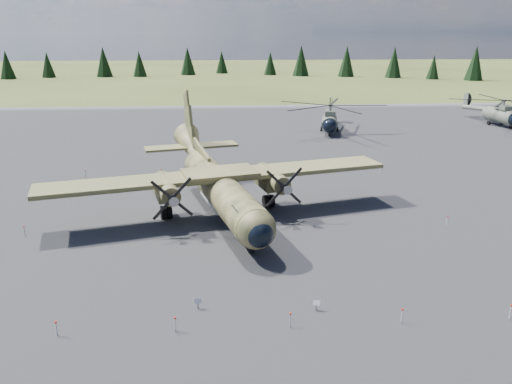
{
  "coord_description": "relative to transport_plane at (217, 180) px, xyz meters",
  "views": [
    {
      "loc": [
        -1.35,
        -36.18,
        14.83
      ],
      "look_at": [
        1.25,
        2.0,
        2.53
      ],
      "focal_mm": 35.0,
      "sensor_mm": 36.0,
      "label": 1
    }
  ],
  "objects": [
    {
      "name": "helicopter_mid",
      "position": [
        46.35,
        38.04,
        0.31
      ],
      "size": [
        19.07,
        21.14,
        4.35
      ],
      "rotation": [
        0.0,
        0.0,
        0.12
      ],
      "color": "#666A5C",
      "rests_on": "ground"
    },
    {
      "name": "apron",
      "position": [
        1.92,
        5.14,
        -2.77
      ],
      "size": [
        120.0,
        120.0,
        0.04
      ],
      "primitive_type": "cube",
      "color": "#525257",
      "rests_on": "ground"
    },
    {
      "name": "info_placard_right",
      "position": [
        5.59,
        -16.82,
        -2.36
      ],
      "size": [
        0.42,
        0.25,
        0.62
      ],
      "rotation": [
        0.0,
        0.0,
        -0.22
      ],
      "color": "gray",
      "rests_on": "ground"
    },
    {
      "name": "info_placard_left",
      "position": [
        -1.02,
        -16.21,
        -2.33
      ],
      "size": [
        0.45,
        0.3,
        0.66
      ],
      "rotation": [
        0.0,
        0.0,
        0.32
      ],
      "color": "gray",
      "rests_on": "ground"
    },
    {
      "name": "transport_plane",
      "position": [
        0.0,
        0.0,
        0.0
      ],
      "size": [
        29.05,
        26.0,
        9.65
      ],
      "rotation": [
        0.0,
        0.0,
        0.25
      ],
      "color": "#37391F",
      "rests_on": "ground"
    },
    {
      "name": "barrier_fence",
      "position": [
        1.46,
        -4.94,
        -2.26
      ],
      "size": [
        33.12,
        29.62,
        0.85
      ],
      "color": "silver",
      "rests_on": "ground"
    },
    {
      "name": "ground",
      "position": [
        1.92,
        -4.86,
        -2.77
      ],
      "size": [
        500.0,
        500.0,
        0.0
      ],
      "primitive_type": "plane",
      "color": "#5B652D",
      "rests_on": "ground"
    },
    {
      "name": "treeline",
      "position": [
        9.4,
        -5.44,
        1.98
      ],
      "size": [
        315.06,
        320.02,
        10.85
      ],
      "color": "black",
      "rests_on": "ground"
    },
    {
      "name": "helicopter_near",
      "position": [
        17.07,
        34.26,
        0.33
      ],
      "size": [
        20.35,
        21.57,
        4.37
      ],
      "rotation": [
        0.0,
        0.0,
        -0.21
      ],
      "color": "#666A5C",
      "rests_on": "ground"
    }
  ]
}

